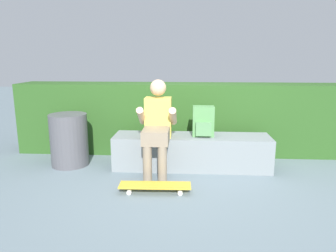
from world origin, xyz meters
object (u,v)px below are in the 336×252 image
object	(u,v)px
skateboard_near_person	(155,186)
trash_bin	(69,140)
bench_main	(191,152)
backpack_on_bench	(203,122)
person_skater	(157,124)

from	to	relation	value
skateboard_near_person	trash_bin	distance (m)	1.56
trash_bin	bench_main	bearing A→B (deg)	-0.18
skateboard_near_person	trash_bin	xyz separation A→B (m)	(-1.28, 0.84, 0.29)
skateboard_near_person	trash_bin	world-z (taller)	trash_bin
skateboard_near_person	backpack_on_bench	world-z (taller)	backpack_on_bench
trash_bin	person_skater	bearing A→B (deg)	-10.26
backpack_on_bench	person_skater	bearing A→B (deg)	-160.34
bench_main	trash_bin	world-z (taller)	trash_bin
backpack_on_bench	trash_bin	bearing A→B (deg)	179.54
bench_main	person_skater	xyz separation A→B (m)	(-0.44, -0.22, 0.42)
person_skater	backpack_on_bench	size ratio (longest dim) A/B	3.00
backpack_on_bench	trash_bin	world-z (taller)	backpack_on_bench
person_skater	backpack_on_bench	bearing A→B (deg)	19.66
person_skater	trash_bin	xyz separation A→B (m)	(-1.25, 0.23, -0.29)
person_skater	trash_bin	world-z (taller)	person_skater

